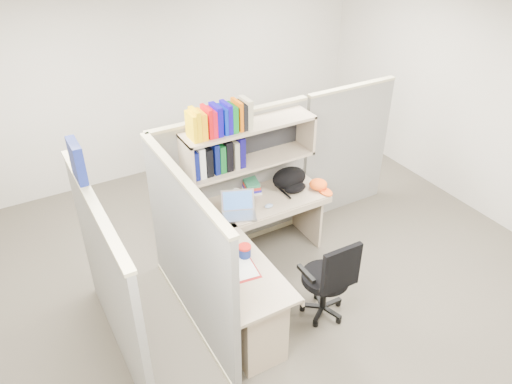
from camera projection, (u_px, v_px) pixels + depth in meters
ground at (275, 289)px, 5.18m from camera, size 6.00×6.00×0.00m
room_shell at (278, 151)px, 4.31m from camera, size 6.00×6.00×6.00m
cubicle at (220, 205)px, 4.87m from camera, size 3.79×1.84×1.95m
desk at (254, 288)px, 4.57m from camera, size 1.74×1.75×0.73m
laptop at (239, 206)px, 4.96m from camera, size 0.44×0.44×0.24m
backpack at (292, 180)px, 5.39m from camera, size 0.46×0.40×0.23m
orange_cap at (318, 184)px, 5.43m from camera, size 0.24×0.26×0.11m
snack_canister at (245, 251)px, 4.46m from camera, size 0.12×0.12×0.12m
tissue_box at (230, 277)px, 4.11m from camera, size 0.16×0.16×0.21m
mouse at (269, 206)px, 5.14m from camera, size 0.11×0.08×0.04m
paper_cup at (237, 194)px, 5.28m from camera, size 0.09×0.09×0.10m
book_stack at (251, 186)px, 5.40m from camera, size 0.23×0.27×0.12m
loose_paper at (242, 268)px, 4.36m from camera, size 0.25×0.32×0.00m
task_chair at (327, 290)px, 4.69m from camera, size 0.49×0.46×0.95m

